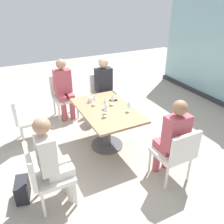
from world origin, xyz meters
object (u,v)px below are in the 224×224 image
object	(u,v)px
chair_side_end	(63,94)
coffee_cup	(90,99)
wine_glass_2	(106,106)
wine_glass_1	(94,98)
wine_glass_3	(105,109)
chair_front_right	(45,173)
chair_far_left	(103,92)
person_side_end	(64,86)
person_front_right	(52,158)
wine_glass_5	(113,97)
chair_front_left	(25,116)
chair_far_right	(176,152)
person_far_left	(105,85)
cell_phone_on_table	(113,100)
dining_table_main	(107,119)
person_far_right	(173,136)
handbag_0	(22,189)
wine_glass_0	(129,104)
wine_glass_4	(105,101)

from	to	relation	value
chair_side_end	coffee_cup	xyz separation A→B (m)	(1.11, 0.18, 0.28)
chair_side_end	wine_glass_2	size ratio (longest dim) A/B	4.70
wine_glass_1	wine_glass_3	xyz separation A→B (m)	(0.45, -0.01, 0.00)
chair_front_right	chair_far_left	xyz separation A→B (m)	(-2.00, 1.70, 0.00)
person_side_end	wine_glass_3	xyz separation A→B (m)	(1.60, 0.20, 0.16)
person_front_right	wine_glass_5	distance (m)	1.58
person_front_right	chair_front_left	bearing A→B (deg)	-176.12
chair_far_right	chair_front_left	world-z (taller)	same
person_side_end	person_far_left	distance (m)	0.85
person_far_left	wine_glass_2	xyz separation A→B (m)	(1.22, -0.55, 0.16)
chair_far_left	chair_far_right	bearing A→B (deg)	0.00
person_front_right	person_far_left	xyz separation A→B (m)	(-1.89, 1.59, 0.00)
chair_far_right	person_front_right	size ratio (longest dim) A/B	0.69
wine_glass_1	cell_phone_on_table	world-z (taller)	wine_glass_1
dining_table_main	chair_far_left	size ratio (longest dim) A/B	1.54
chair_side_end	wine_glass_3	distance (m)	1.76
dining_table_main	wine_glass_1	bearing A→B (deg)	-154.21
person_far_right	handbag_0	distance (m)	2.13
wine_glass_3	coffee_cup	bearing A→B (deg)	-178.71
dining_table_main	wine_glass_3	distance (m)	0.41
wine_glass_2	coffee_cup	size ratio (longest dim) A/B	2.06
dining_table_main	person_far_right	bearing A→B (deg)	23.78
person_side_end	wine_glass_2	bearing A→B (deg)	9.36
person_front_right	wine_glass_3	world-z (taller)	person_front_right
wine_glass_5	chair_far_left	bearing A→B (deg)	163.91
cell_phone_on_table	wine_glass_5	bearing A→B (deg)	-6.82
chair_front_left	cell_phone_on_table	world-z (taller)	chair_front_left
person_far_left	wine_glass_5	bearing A→B (deg)	-17.78
wine_glass_5	cell_phone_on_table	bearing A→B (deg)	148.31
chair_far_left	wine_glass_2	distance (m)	1.48
chair_far_right	wine_glass_2	xyz separation A→B (m)	(-1.07, -0.55, 0.37)
chair_front_left	wine_glass_5	world-z (taller)	wine_glass_5
chair_far_left	person_far_right	bearing A→B (deg)	-0.00
chair_far_right	person_front_right	world-z (taller)	person_front_right
wine_glass_0	coffee_cup	distance (m)	0.75
chair_side_end	cell_phone_on_table	size ratio (longest dim) A/B	6.04
chair_side_end	person_side_end	size ratio (longest dim) A/B	0.69
wine_glass_4	wine_glass_0	bearing A→B (deg)	48.52
chair_front_right	wine_glass_0	distance (m)	1.65
person_front_right	wine_glass_4	size ratio (longest dim) A/B	6.81
chair_far_left	wine_glass_5	xyz separation A→B (m)	(1.09, -0.31, 0.37)
wine_glass_4	wine_glass_1	bearing A→B (deg)	-153.21
chair_front_left	coffee_cup	bearing A→B (deg)	68.49
person_front_right	wine_glass_5	bearing A→B (deg)	125.66
chair_side_end	person_far_left	distance (m)	0.92
dining_table_main	handbag_0	distance (m)	1.66
chair_front_left	chair_far_left	bearing A→B (deg)	103.00
chair_far_right	wine_glass_4	distance (m)	1.37
wine_glass_0	wine_glass_5	world-z (taller)	same
chair_far_right	handbag_0	distance (m)	2.12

